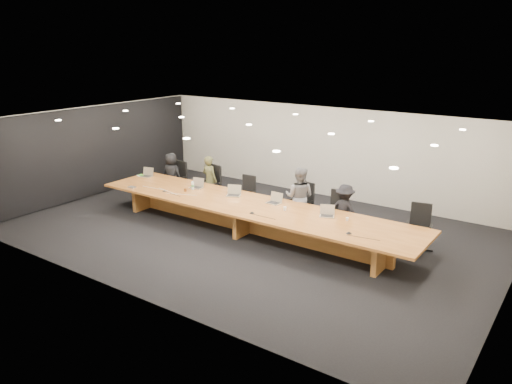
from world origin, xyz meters
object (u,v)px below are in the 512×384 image
person_b (210,180)px  av_box (132,187)px  chair_mid_left (245,194)px  person_c (299,197)px  chair_mid_right (301,203)px  chair_far_right (419,228)px  paper_cup_near (285,209)px  laptop_a (146,172)px  person_a (172,174)px  mic_center (252,213)px  chair_far_left (177,178)px  laptop_b (196,183)px  conference_table (249,213)px  laptop_c (233,191)px  laptop_e (327,211)px  amber_mug (185,190)px  mic_left (164,191)px  paper_cup_far (347,219)px  water_bottle (193,186)px  mic_right (349,233)px  chair_left (209,185)px  laptop_d (274,198)px  chair_right (336,213)px  person_d (344,211)px

person_b → av_box: (-1.28, -1.86, 0.02)m
chair_mid_left → person_c: bearing=-7.3°
chair_mid_right → chair_far_right: (3.13, -0.01, -0.01)m
chair_mid_right → person_b: size_ratio=0.76×
chair_mid_right → paper_cup_near: size_ratio=12.18×
person_b → laptop_a: 2.01m
person_a → mic_center: size_ratio=11.16×
chair_far_left → laptop_a: 1.06m
av_box → laptop_b: bearing=28.3°
conference_table → laptop_a: bearing=174.6°
conference_table → laptop_c: size_ratio=24.64×
person_b → laptop_e: 4.43m
conference_table → laptop_b: (-2.08, 0.34, 0.37)m
laptop_b → amber_mug: size_ratio=3.90×
av_box → mic_left: (1.02, 0.25, -0.00)m
conference_table → amber_mug: amber_mug is taller
laptop_e → paper_cup_near: 1.06m
paper_cup_far → mic_center: (-2.10, -0.82, -0.02)m
chair_far_left → person_b: 1.48m
chair_mid_left → water_bottle: bearing=-133.2°
conference_table → chair_far_left: size_ratio=8.19×
chair_far_right → mic_right: size_ratio=8.66×
chair_left → laptop_b: bearing=-62.0°
laptop_c → amber_mug: size_ratio=4.03×
laptop_c → conference_table: bearing=-48.9°
water_bottle → amber_mug: size_ratio=2.47×
laptop_a → water_bottle: laptop_a is taller
av_box → mic_right: bearing=-3.3°
water_bottle → mic_left: (-0.52, -0.58, -0.10)m
mic_left → chair_left: bearing=82.2°
person_b → amber_mug: (0.21, -1.28, 0.05)m
chair_far_right → chair_left: bearing=171.0°
chair_far_right → paper_cup_near: chair_far_right is taller
laptop_d → mic_right: (2.45, -0.82, -0.12)m
chair_mid_right → mic_left: bearing=-145.2°
chair_left → chair_right: size_ratio=1.06×
laptop_b → mic_left: (-0.48, -0.76, -0.13)m
mic_left → person_b: bearing=80.7°
person_b → laptop_d: 2.88m
person_d → laptop_e: bearing=86.6°
person_c → laptop_d: bearing=51.8°
conference_table → laptop_d: bearing=41.0°
laptop_e → amber_mug: (-4.12, -0.38, -0.09)m
chair_left → person_c: 3.15m
mic_center → person_b: bearing=148.1°
chair_mid_left → amber_mug: 1.74m
person_d → mic_left: size_ratio=11.79×
conference_table → person_a: 4.07m
water_bottle → paper_cup_near: (3.05, -0.06, -0.07)m
laptop_a → laptop_d: 4.61m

